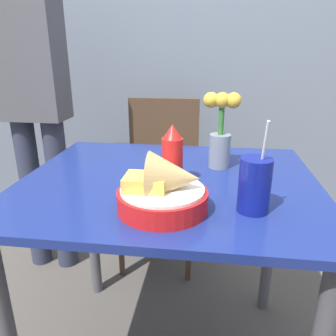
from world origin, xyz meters
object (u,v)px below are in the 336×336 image
food_basket (166,190)px  person_standing (31,85)px  chair_far_window (162,167)px  ketchup_bottle (172,155)px  drink_cup (254,187)px  flower_vase (221,131)px

food_basket → person_standing: (-0.76, 0.76, 0.18)m
chair_far_window → ketchup_bottle: ketchup_bottle is taller
ketchup_bottle → drink_cup: drink_cup is taller
ketchup_bottle → person_standing: 0.96m
ketchup_bottle → person_standing: person_standing is taller
drink_cup → person_standing: bearing=143.2°
flower_vase → person_standing: bearing=155.8°
food_basket → flower_vase: flower_vase is taller
drink_cup → food_basket: bearing=-173.6°
food_basket → chair_far_window: bearing=99.3°
chair_far_window → person_standing: person_standing is taller
ketchup_bottle → flower_vase: flower_vase is taller
food_basket → flower_vase: (0.14, 0.35, 0.08)m
chair_far_window → flower_vase: flower_vase is taller
chair_far_window → food_basket: food_basket is taller
person_standing → drink_cup: bearing=-36.8°
chair_far_window → ketchup_bottle: (0.15, -0.79, 0.32)m
flower_vase → ketchup_bottle: bearing=-130.7°
chair_far_window → person_standing: size_ratio=0.53×
chair_far_window → food_basket: bearing=-80.7°
chair_far_window → ketchup_bottle: bearing=-79.0°
person_standing → flower_vase: bearing=-24.2°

